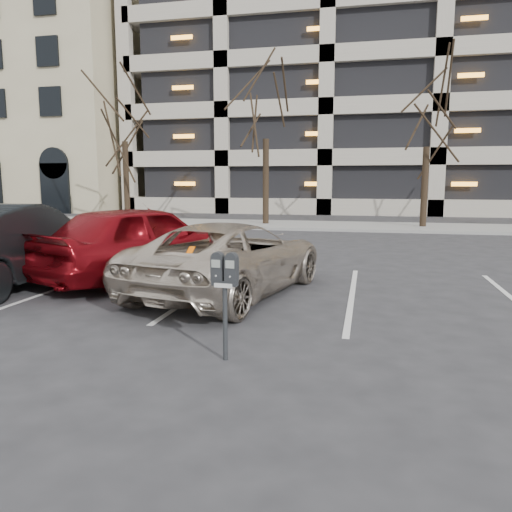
% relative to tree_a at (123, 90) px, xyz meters
% --- Properties ---
extents(ground, '(140.00, 140.00, 0.00)m').
position_rel_tree_a_xyz_m(ground, '(10.00, -16.00, -6.39)').
color(ground, '#28282B').
rests_on(ground, ground).
extents(sidewalk, '(80.00, 4.00, 0.12)m').
position_rel_tree_a_xyz_m(sidewalk, '(10.00, 0.00, -6.33)').
color(sidewalk, gray).
rests_on(sidewalk, ground).
extents(stall_lines, '(16.90, 5.20, 0.00)m').
position_rel_tree_a_xyz_m(stall_lines, '(8.60, -13.70, -6.39)').
color(stall_lines, silver).
rests_on(stall_lines, ground).
extents(office_building, '(26.00, 16.20, 15.00)m').
position_rel_tree_a_xyz_m(office_building, '(-18.00, 13.92, 1.10)').
color(office_building, tan).
rests_on(office_building, ground).
extents(tree_a, '(3.89, 3.89, 8.84)m').
position_rel_tree_a_xyz_m(tree_a, '(0.00, 0.00, 0.00)').
color(tree_a, black).
rests_on(tree_a, ground).
extents(tree_b, '(3.89, 3.89, 8.83)m').
position_rel_tree_a_xyz_m(tree_b, '(7.00, 0.00, -0.01)').
color(tree_b, black).
rests_on(tree_b, ground).
extents(tree_c, '(3.44, 3.44, 7.82)m').
position_rel_tree_a_xyz_m(tree_c, '(14.00, 0.00, -0.74)').
color(tree_c, black).
rests_on(tree_c, ground).
extents(parking_meter, '(0.33, 0.15, 1.25)m').
position_rel_tree_a_xyz_m(parking_meter, '(10.06, -17.38, -5.43)').
color(parking_meter, black).
rests_on(parking_meter, ground).
extents(suv_silver, '(3.21, 5.17, 1.34)m').
position_rel_tree_a_xyz_m(suv_silver, '(9.17, -13.95, -5.72)').
color(suv_silver, beige).
rests_on(suv_silver, ground).
extents(car_red, '(3.59, 5.12, 1.62)m').
position_rel_tree_a_xyz_m(car_red, '(6.97, -13.06, -5.58)').
color(car_red, maroon).
rests_on(car_red, ground).
extents(car_dark, '(2.01, 5.08, 1.64)m').
position_rel_tree_a_xyz_m(car_dark, '(4.66, -14.22, -5.57)').
color(car_dark, black).
rests_on(car_dark, ground).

